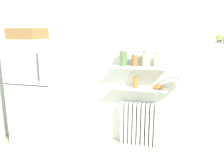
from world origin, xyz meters
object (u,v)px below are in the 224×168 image
(storage_jar_2, at_px, (146,59))
(refrigerator, at_px, (38,89))
(shelf_bowl, at_px, (157,87))
(radiator, at_px, (139,124))
(vase, at_px, (135,82))
(storage_jar_1, at_px, (135,60))
(storage_jar_3, at_px, (158,60))
(storage_jar_0, at_px, (123,58))

(storage_jar_2, bearing_deg, refrigerator, -172.97)
(shelf_bowl, bearing_deg, radiator, 173.47)
(radiator, distance_m, vase, 0.69)
(refrigerator, bearing_deg, vase, 7.71)
(storage_jar_2, height_order, shelf_bowl, storage_jar_2)
(refrigerator, height_order, storage_jar_1, refrigerator)
(radiator, bearing_deg, storage_jar_3, -6.61)
(storage_jar_0, xyz_separation_m, shelf_bowl, (0.52, -0.00, -0.41))
(storage_jar_1, xyz_separation_m, storage_jar_3, (0.35, -0.00, 0.01))
(radiator, relative_size, storage_jar_2, 3.02)
(radiator, xyz_separation_m, storage_jar_1, (-0.09, -0.03, 1.02))
(refrigerator, relative_size, storage_jar_3, 8.78)
(storage_jar_3, xyz_separation_m, shelf_bowl, (0.00, 0.00, -0.40))
(storage_jar_1, bearing_deg, shelf_bowl, -0.00)
(storage_jar_0, xyz_separation_m, storage_jar_2, (0.35, -0.00, -0.00))
(storage_jar_3, distance_m, vase, 0.47)
(storage_jar_1, relative_size, vase, 1.07)
(storage_jar_3, relative_size, shelf_bowl, 1.44)
(storage_jar_1, height_order, storage_jar_2, storage_jar_2)
(storage_jar_0, relative_size, storage_jar_2, 1.01)
(storage_jar_2, relative_size, storage_jar_3, 1.10)
(radiator, bearing_deg, storage_jar_1, -160.83)
(radiator, bearing_deg, refrigerator, -171.56)
(storage_jar_2, distance_m, storage_jar_3, 0.17)
(shelf_bowl, bearing_deg, vase, 180.00)
(shelf_bowl, bearing_deg, refrigerator, -173.62)
(storage_jar_0, distance_m, storage_jar_3, 0.52)
(storage_jar_1, distance_m, shelf_bowl, 0.52)
(vase, relative_size, shelf_bowl, 1.17)
(refrigerator, height_order, storage_jar_2, refrigerator)
(storage_jar_3, bearing_deg, storage_jar_1, 180.00)
(storage_jar_1, height_order, vase, storage_jar_1)
(refrigerator, distance_m, storage_jar_3, 1.95)
(radiator, xyz_separation_m, storage_jar_3, (0.26, -0.03, 1.03))
(storage_jar_3, bearing_deg, shelf_bowl, 0.00)
(refrigerator, xyz_separation_m, shelf_bowl, (1.88, 0.21, 0.11))
(storage_jar_1, bearing_deg, storage_jar_3, -0.00)
(storage_jar_2, bearing_deg, vase, 180.00)
(refrigerator, distance_m, storage_jar_2, 1.79)
(vase, xyz_separation_m, shelf_bowl, (0.33, 0.00, -0.05))
(radiator, distance_m, storage_jar_1, 1.02)
(storage_jar_0, relative_size, storage_jar_1, 1.28)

